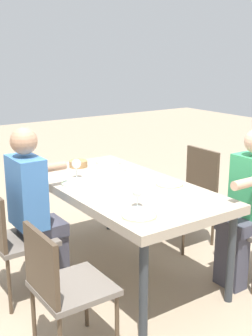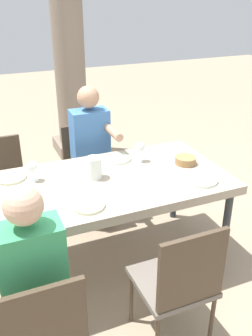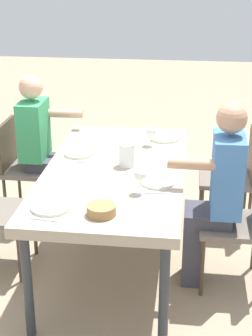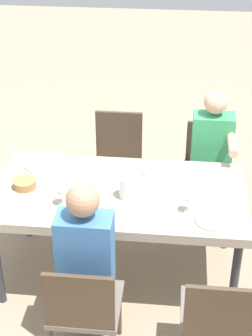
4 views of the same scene
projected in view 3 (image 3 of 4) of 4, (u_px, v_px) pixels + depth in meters
The scene contains 23 objects.
ground_plane at pixel (116, 264), 4.00m from camera, with size 16.00×16.00×0.00m, color gray.
dining_table at pixel (115, 177), 3.72m from camera, with size 1.84×0.97×0.78m.
chair_west_north at pixel (236, 173), 4.34m from camera, with size 0.44×0.44×0.86m.
chair_west_south at pixel (23, 162), 4.54m from camera, with size 0.44×0.44×0.86m.
chair_mid_north at pixel (244, 218), 3.59m from camera, with size 0.44×0.44×0.87m.
diner_woman_green at pixel (43, 145), 4.46m from camera, with size 0.35×0.49×1.26m.
diner_man_white at pixel (216, 192), 3.54m from camera, with size 0.35×0.49×1.31m.
plate_0 at pixel (164, 138), 4.27m from camera, with size 0.23×0.23×0.02m.
wine_glass_0 at pixel (151, 132), 4.09m from camera, with size 0.08×0.08×0.16m.
fork_0 at pixel (165, 133), 4.41m from camera, with size 0.02×0.17×0.01m, color silver.
spoon_0 at pixel (163, 145), 4.13m from camera, with size 0.02×0.17×0.01m, color silver.
plate_1 at pixel (79, 153), 3.95m from camera, with size 0.22×0.22×0.02m.
fork_1 at pixel (83, 147), 4.09m from camera, with size 0.02×0.17×0.01m, color silver.
spoon_1 at pixel (74, 162), 3.81m from camera, with size 0.02×0.17×0.01m, color silver.
plate_2 at pixel (158, 182), 3.46m from camera, with size 0.22×0.22×0.02m.
wine_glass_2 at pixel (140, 175), 3.28m from camera, with size 0.08×0.08×0.17m.
fork_2 at pixel (159, 174), 3.60m from camera, with size 0.02×0.17×0.01m, color silver.
spoon_2 at pixel (156, 193), 3.32m from camera, with size 0.02×0.17×0.01m, color silver.
plate_3 at pixel (51, 207), 3.13m from camera, with size 0.25×0.25×0.02m.
fork_3 at pixel (57, 197), 3.27m from camera, with size 0.02×0.17×0.01m, color silver.
spoon_3 at pixel (45, 220), 2.99m from camera, with size 0.02×0.17×0.01m, color silver.
water_pitcher at pixel (127, 156), 3.72m from camera, with size 0.12×0.12×0.17m.
bread_basket at pixel (101, 210), 3.05m from camera, with size 0.17×0.17×0.06m, color #9E7547.
Camera 3 is at (3.38, 0.50, 2.19)m, focal length 56.72 mm.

